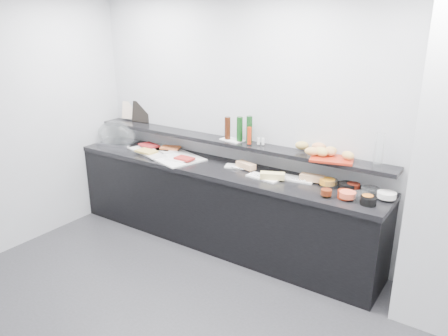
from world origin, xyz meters
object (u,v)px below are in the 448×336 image
Objects in this scene: sandwich_plate_mid at (264,177)px; condiment_tray at (232,140)px; bread_tray at (332,159)px; carafe at (379,150)px; cloche_base at (118,143)px; framed_print at (141,112)px.

condiment_tray reaches higher than sandwich_plate_mid.
condiment_tray is 0.65× the size of bread_tray.
condiment_tray is 1.54m from carafe.
cloche_base is 1.47× the size of carafe.
condiment_tray is at bearing -5.86° from cloche_base.
carafe is at bearing -11.06° from framed_print.
bread_tray reaches higher than sandwich_plate_mid.
carafe reaches higher than sandwich_plate_mid.
framed_print reaches higher than cloche_base.
condiment_tray is 1.14m from bread_tray.
sandwich_plate_mid is 0.63m from condiment_tray.
bread_tray is at bearing 22.76° from sandwich_plate_mid.
carafe is at bearing -5.05° from bread_tray.
sandwich_plate_mid is 1.13× the size of carafe.
bread_tray is at bearing 5.84° from condiment_tray.
framed_print is (-1.97, 0.34, 0.37)m from sandwich_plate_mid.
sandwich_plate_mid is at bearing -177.51° from bread_tray.
framed_print reaches higher than condiment_tray.
cloche_base is at bearing -175.47° from sandwich_plate_mid.
carafe reaches higher than bread_tray.
sandwich_plate_mid is (2.10, -0.05, -0.01)m from cloche_base.
sandwich_plate_mid is 2.03m from framed_print.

